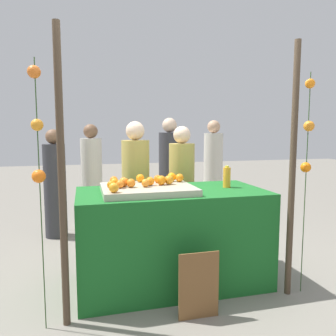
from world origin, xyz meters
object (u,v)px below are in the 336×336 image
object	(u,v)px
stall_counter	(172,237)
vendor_left	(136,195)
chalkboard_sign	(198,286)
orange_1	(150,181)
orange_0	(169,180)
vendor_right	(182,194)
juice_bottle	(227,177)

from	to	relation	value
stall_counter	vendor_left	distance (m)	0.84
chalkboard_sign	vendor_left	distance (m)	1.52
stall_counter	orange_1	bearing A→B (deg)	-173.00
stall_counter	orange_0	xyz separation A→B (m)	(-0.03, -0.01, 0.56)
chalkboard_sign	vendor_left	bearing A→B (deg)	101.01
vendor_left	vendor_right	size ratio (longest dim) A/B	1.03
orange_1	vendor_right	distance (m)	1.04
stall_counter	vendor_right	world-z (taller)	vendor_right
stall_counter	vendor_left	world-z (taller)	vendor_left
orange_1	juice_bottle	size ratio (longest dim) A/B	0.37
orange_0	vendor_left	xyz separation A→B (m)	(-0.20, 0.76, -0.28)
chalkboard_sign	vendor_right	world-z (taller)	vendor_right
orange_1	juice_bottle	distance (m)	0.80
stall_counter	chalkboard_sign	xyz separation A→B (m)	(0.04, -0.66, -0.20)
stall_counter	juice_bottle	world-z (taller)	juice_bottle
vendor_left	vendor_right	bearing A→B (deg)	3.68
orange_0	chalkboard_sign	size ratio (longest dim) A/B	0.16
orange_1	chalkboard_sign	world-z (taller)	orange_1
juice_bottle	chalkboard_sign	bearing A→B (deg)	-128.31
stall_counter	vendor_right	distance (m)	0.90
orange_1	chalkboard_sign	xyz separation A→B (m)	(0.26, -0.63, -0.76)
orange_1	vendor_right	xyz separation A→B (m)	(0.56, 0.82, -0.30)
orange_0	vendor_left	size ratio (longest dim) A/B	0.05
stall_counter	juice_bottle	bearing A→B (deg)	2.41
chalkboard_sign	orange_1	bearing A→B (deg)	112.45
orange_1	vendor_left	distance (m)	0.83
chalkboard_sign	stall_counter	bearing A→B (deg)	93.62
stall_counter	vendor_left	size ratio (longest dim) A/B	1.12
juice_bottle	orange_1	bearing A→B (deg)	-176.33
orange_1	vendor_left	bearing A→B (deg)	91.04
juice_bottle	vendor_right	world-z (taller)	vendor_right
orange_0	vendor_left	bearing A→B (deg)	104.97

